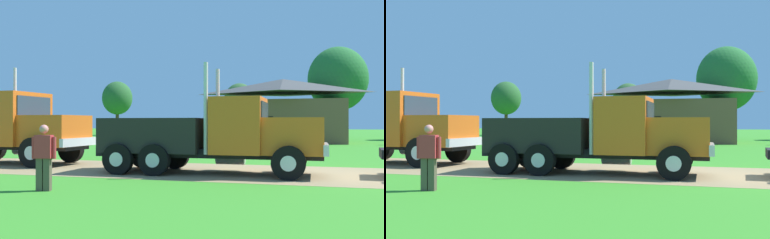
# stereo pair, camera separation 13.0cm
# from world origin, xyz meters

# --- Properties ---
(ground_plane) EXTENTS (200.00, 200.00, 0.00)m
(ground_plane) POSITION_xyz_m (0.00, 0.00, 0.00)
(ground_plane) COLOR #388C26
(dirt_track) EXTENTS (120.00, 5.44, 0.01)m
(dirt_track) POSITION_xyz_m (0.00, 0.00, 0.00)
(dirt_track) COLOR #977F56
(dirt_track) RESTS_ON ground_plane
(truck_foreground_white) EXTENTS (7.60, 2.67, 3.59)m
(truck_foreground_white) POSITION_xyz_m (-3.85, -0.60, 1.22)
(truck_foreground_white) COLOR black
(truck_foreground_white) RESTS_ON ground_plane
(truck_near_right) EXTENTS (7.67, 3.05, 4.11)m
(truck_near_right) POSITION_xyz_m (-12.13, 0.56, 1.37)
(truck_near_right) COLOR black
(truck_near_right) RESTS_ON ground_plane
(visitor_standing_near) EXTENTS (0.60, 0.35, 1.64)m
(visitor_standing_near) POSITION_xyz_m (-6.92, -5.40, 0.88)
(visitor_standing_near) COLOR #B22D33
(visitor_standing_near) RESTS_ON ground_plane
(shed_building) EXTENTS (10.85, 6.63, 5.43)m
(shed_building) POSITION_xyz_m (-3.44, 23.66, 2.62)
(shed_building) COLOR brown
(shed_building) RESTS_ON ground_plane
(tree_left) EXTENTS (4.02, 4.02, 7.17)m
(tree_left) POSITION_xyz_m (-26.39, 38.78, 4.93)
(tree_left) COLOR #513823
(tree_left) RESTS_ON ground_plane
(tree_mid) EXTENTS (3.67, 3.67, 6.32)m
(tree_mid) POSITION_xyz_m (-9.52, 36.55, 4.27)
(tree_mid) COLOR #513823
(tree_mid) RESTS_ON ground_plane
(tree_right) EXTENTS (5.45, 5.45, 8.75)m
(tree_right) POSITION_xyz_m (1.20, 28.34, 5.74)
(tree_right) COLOR #513823
(tree_right) RESTS_ON ground_plane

